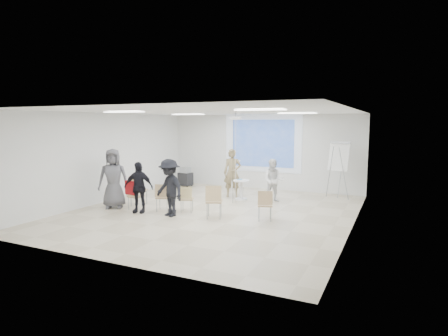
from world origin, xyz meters
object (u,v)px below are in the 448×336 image
at_px(audience_mid, 169,184).
at_px(av_cart, 185,177).
at_px(chair_right_far, 265,203).
at_px(player_right, 273,178).
at_px(chair_center, 186,197).
at_px(chair_left_inner, 163,195).
at_px(chair_left_mid, 134,194).
at_px(chair_right_inner, 214,199).
at_px(chair_far_left, 138,188).
at_px(flipchart_easel, 339,157).
at_px(laptop, 164,196).
at_px(audience_outer, 113,175).
at_px(player_left, 232,170).
at_px(pedestal_table, 241,189).
at_px(audience_left, 138,184).

relative_size(audience_mid, av_cart, 2.35).
bearing_deg(chair_right_far, player_right, 81.55).
bearing_deg(audience_mid, chair_center, 90.79).
distance_m(chair_left_inner, chair_center, 0.74).
xyz_separation_m(chair_left_mid, chair_center, (1.62, 0.41, -0.02)).
bearing_deg(chair_right_inner, chair_center, 142.97).
distance_m(chair_far_left, audience_mid, 1.85).
distance_m(chair_far_left, flipchart_easel, 6.97).
distance_m(laptop, audience_mid, 0.85).
height_order(player_right, chair_right_inner, player_right).
xyz_separation_m(chair_far_left, audience_mid, (1.68, -0.69, 0.35)).
bearing_deg(chair_right_far, laptop, 162.11).
relative_size(laptop, audience_outer, 0.15).
height_order(player_left, audience_outer, audience_outer).
height_order(player_right, laptop, player_right).
bearing_deg(player_right, chair_far_left, -159.14).
distance_m(chair_left_inner, audience_outer, 1.78).
bearing_deg(pedestal_table, flipchart_easel, 28.28).
bearing_deg(player_right, chair_left_mid, -151.85).
xyz_separation_m(chair_left_mid, audience_left, (0.32, -0.18, 0.38)).
height_order(chair_left_mid, chair_right_inner, chair_right_inner).
bearing_deg(chair_right_far, av_cart, 119.60).
bearing_deg(chair_right_far, pedestal_table, 104.21).
relative_size(chair_far_left, chair_left_mid, 1.18).
xyz_separation_m(pedestal_table, chair_left_inner, (-1.49, -2.62, 0.10)).
xyz_separation_m(audience_mid, av_cart, (-2.28, 4.69, -0.57)).
height_order(chair_far_left, laptop, chair_far_left).
bearing_deg(audience_outer, player_right, 3.44).
height_order(audience_left, audience_outer, audience_outer).
xyz_separation_m(laptop, audience_outer, (-1.66, -0.32, 0.59)).
bearing_deg(chair_center, audience_left, -175.61).
height_order(chair_center, audience_mid, audience_mid).
bearing_deg(laptop, audience_left, 23.07).
height_order(chair_left_mid, audience_left, audience_left).
distance_m(player_left, audience_mid, 3.41).
bearing_deg(pedestal_table, chair_right_far, -54.75).
bearing_deg(chair_center, chair_left_mid, 174.05).
bearing_deg(chair_right_far, chair_left_inner, 163.76).
bearing_deg(flipchart_easel, chair_right_far, -90.11).
xyz_separation_m(chair_right_inner, laptop, (-1.81, 0.20, -0.11)).
height_order(player_right, flipchart_easel, flipchart_easel).
height_order(chair_far_left, chair_left_mid, chair_far_left).
bearing_deg(flipchart_easel, audience_left, -119.01).
relative_size(pedestal_table, audience_left, 0.41).
distance_m(chair_far_left, chair_center, 1.90).
xyz_separation_m(chair_center, audience_left, (-1.30, -0.60, 0.41)).
xyz_separation_m(chair_far_left, av_cart, (-0.60, 4.00, -0.22)).
bearing_deg(laptop, chair_center, 170.90).
distance_m(chair_left_inner, audience_mid, 0.77).
height_order(chair_center, av_cart, av_cart).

